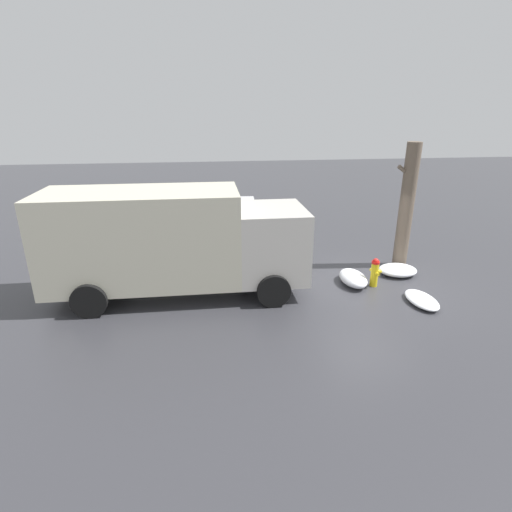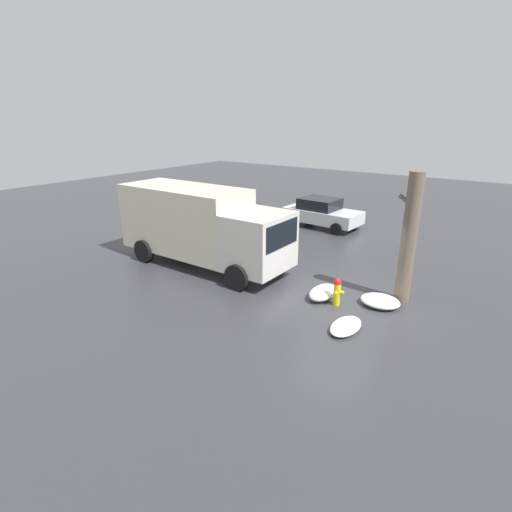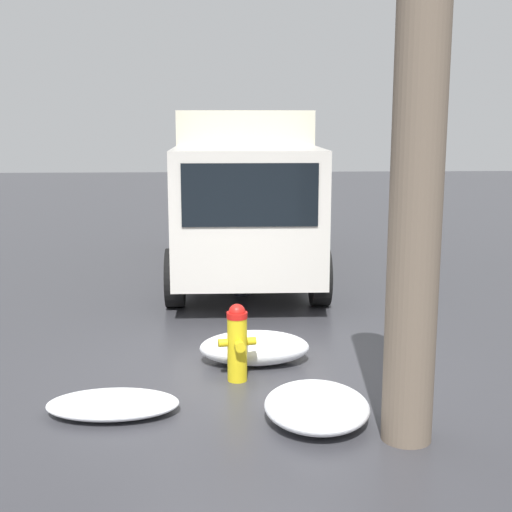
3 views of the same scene
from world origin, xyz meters
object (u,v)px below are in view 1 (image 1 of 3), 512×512
(delivery_truck, at_px, (173,239))
(fire_hydrant, at_px, (375,272))
(tree_trunk, at_px, (406,206))
(parked_car, at_px, (212,205))
(pedestrian, at_px, (244,258))

(delivery_truck, bearing_deg, fire_hydrant, 87.83)
(fire_hydrant, xyz_separation_m, tree_trunk, (-1.52, -1.49, 1.57))
(delivery_truck, height_order, parked_car, delivery_truck)
(pedestrian, bearing_deg, fire_hydrant, 106.56)
(delivery_truck, distance_m, pedestrian, 2.03)
(pedestrian, xyz_separation_m, parked_car, (0.70, -7.89, -0.24))
(pedestrian, height_order, parked_car, pedestrian)
(fire_hydrant, relative_size, pedestrian, 0.48)
(fire_hydrant, bearing_deg, parked_car, 110.56)
(fire_hydrant, xyz_separation_m, parked_car, (4.56, -8.06, 0.31))
(tree_trunk, height_order, pedestrian, tree_trunk)
(fire_hydrant, bearing_deg, pedestrian, 168.55)
(parked_car, bearing_deg, delivery_truck, -5.45)
(fire_hydrant, xyz_separation_m, delivery_truck, (5.79, -0.25, 1.17))
(fire_hydrant, distance_m, pedestrian, 3.90)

